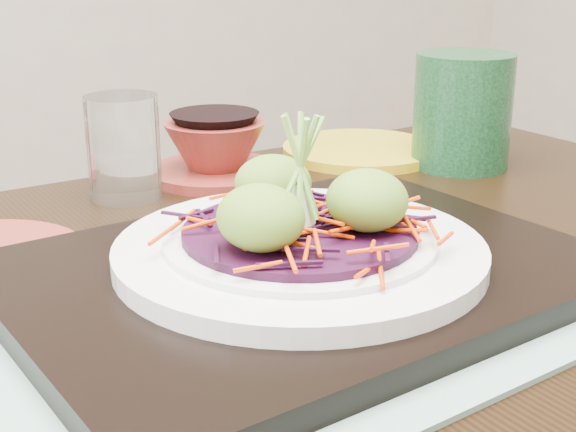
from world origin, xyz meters
name	(u,v)px	position (x,y,z in m)	size (l,w,h in m)	color
dining_table	(314,364)	(0.09, -0.01, 0.59)	(1.17, 0.84, 0.68)	black
placemat	(300,287)	(0.05, -0.04, 0.69)	(0.51, 0.40, 0.00)	#83A996
serving_tray	(300,273)	(0.05, -0.04, 0.70)	(0.44, 0.33, 0.02)	black
white_plate	(300,250)	(0.05, -0.04, 0.72)	(0.29, 0.29, 0.02)	silver
cabbage_bed	(300,232)	(0.05, -0.04, 0.73)	(0.18, 0.18, 0.01)	#2C0824
carrot_julienne	(300,221)	(0.05, -0.04, 0.74)	(0.22, 0.22, 0.01)	#D83603
guacamole_scoops	(301,201)	(0.05, -0.04, 0.76)	(0.16, 0.14, 0.05)	olive
scallion_garnish	(300,172)	(0.05, -0.04, 0.78)	(0.07, 0.07, 0.10)	#82C04D
water_glass	(124,147)	(0.00, 0.26, 0.74)	(0.08, 0.08, 0.11)	white
terracotta_bowl_set	(216,153)	(0.12, 0.28, 0.71)	(0.17, 0.17, 0.07)	maroon
yellow_plate	(361,150)	(0.32, 0.29, 0.69)	(0.20, 0.20, 0.01)	gold
green_jar	(462,111)	(0.40, 0.20, 0.75)	(0.12, 0.12, 0.13)	#1B4E28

